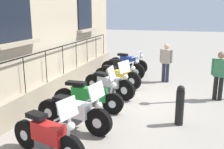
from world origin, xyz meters
The scene contains 11 objects.
ground_plane centered at (0.00, 0.00, 0.00)m, with size 60.00×60.00×0.00m, color gray.
motorcycle_red centered at (-0.46, -3.86, 0.44)m, with size 1.84×0.74×1.34m.
motorcycle_white centered at (-0.48, -2.59, 0.44)m, with size 2.08×0.79×1.26m.
motorcycle_green centered at (-0.60, -1.33, 0.43)m, with size 2.13×0.60×1.36m.
motorcycle_silver centered at (-0.40, 0.06, 0.44)m, with size 1.95×0.93×1.30m.
motorcycle_yellow centered at (-0.44, 1.25, 0.41)m, with size 1.97×0.78×1.02m.
motorcycle_black centered at (-0.57, 2.58, 0.45)m, with size 2.01×0.70×0.99m.
motorcycle_blue centered at (-0.61, 3.82, 0.43)m, with size 1.96×0.81×1.03m.
bollard centered at (1.97, -1.55, 0.53)m, with size 0.21×0.21×1.05m.
pedestrian_standing centered at (1.25, 2.52, 0.87)m, with size 0.52×0.30×1.56m.
pedestrian_walking centered at (3.10, 0.76, 0.89)m, with size 0.51×0.31×1.59m.
Camera 1 is at (2.08, -7.98, 2.87)m, focal length 41.65 mm.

